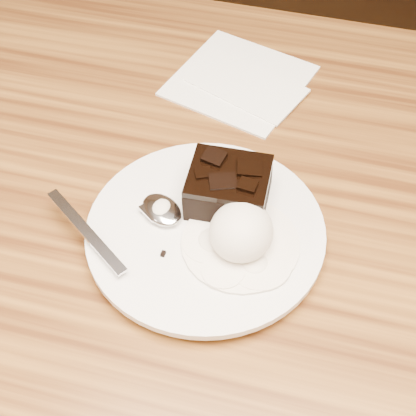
% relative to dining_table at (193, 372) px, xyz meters
% --- Properties ---
extents(dining_table, '(1.20, 0.80, 0.75)m').
position_rel_dining_table_xyz_m(dining_table, '(0.00, 0.00, 0.00)').
color(dining_table, '#45240F').
rests_on(dining_table, floor).
extents(plate, '(0.24, 0.24, 0.02)m').
position_rel_dining_table_xyz_m(plate, '(0.03, -0.02, 0.38)').
color(plate, white).
rests_on(plate, dining_table).
extents(brownie, '(0.08, 0.07, 0.04)m').
position_rel_dining_table_xyz_m(brownie, '(0.04, 0.02, 0.41)').
color(brownie, black).
rests_on(brownie, plate).
extents(ice_cream_scoop, '(0.06, 0.07, 0.05)m').
position_rel_dining_table_xyz_m(ice_cream_scoop, '(0.07, -0.03, 0.42)').
color(ice_cream_scoop, silver).
rests_on(ice_cream_scoop, plate).
extents(melt_puddle, '(0.12, 0.12, 0.00)m').
position_rel_dining_table_xyz_m(melt_puddle, '(0.07, -0.03, 0.40)').
color(melt_puddle, white).
rests_on(melt_puddle, plate).
extents(spoon, '(0.18, 0.14, 0.01)m').
position_rel_dining_table_xyz_m(spoon, '(-0.02, -0.02, 0.40)').
color(spoon, silver).
rests_on(spoon, plate).
extents(napkin, '(0.19, 0.19, 0.01)m').
position_rel_dining_table_xyz_m(napkin, '(0.00, 0.23, 0.38)').
color(napkin, white).
rests_on(napkin, dining_table).
extents(crumb_a, '(0.01, 0.01, 0.00)m').
position_rel_dining_table_xyz_m(crumb_a, '(0.02, -0.00, 0.40)').
color(crumb_a, black).
rests_on(crumb_a, plate).
extents(crumb_b, '(0.01, 0.01, 0.00)m').
position_rel_dining_table_xyz_m(crumb_b, '(0.08, -0.04, 0.40)').
color(crumb_b, black).
rests_on(crumb_b, plate).
extents(crumb_c, '(0.00, 0.01, 0.00)m').
position_rel_dining_table_xyz_m(crumb_c, '(-0.00, -0.06, 0.40)').
color(crumb_c, black).
rests_on(crumb_c, plate).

